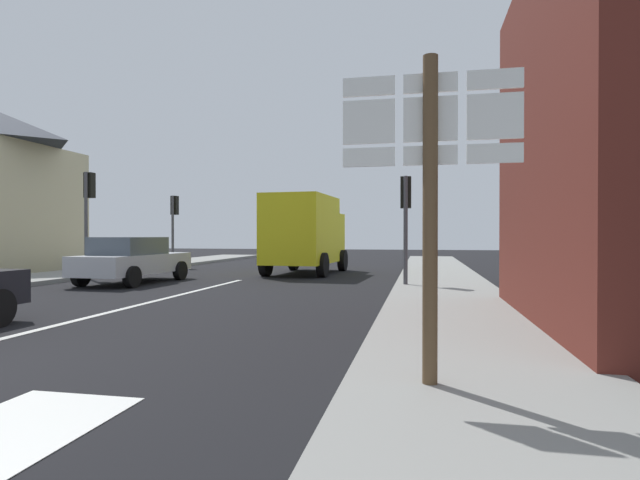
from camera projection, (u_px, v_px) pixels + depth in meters
name	position (u px, v px, depth m)	size (l,w,h in m)	color
ground_plane	(216.00, 286.00, 15.07)	(80.00, 80.00, 0.00)	black
sidewalk_right	(449.00, 297.00, 11.78)	(2.74, 44.00, 0.14)	gray
lane_centre_stripe	(144.00, 304.00, 11.15)	(0.16, 12.00, 0.01)	silver
sedan_far	(133.00, 259.00, 16.00)	(2.13, 4.28, 1.47)	#B7BABF
delivery_truck	(305.00, 232.00, 19.90)	(2.73, 5.12, 3.05)	yellow
route_sign_post	(430.00, 184.00, 4.70)	(1.66, 0.14, 3.20)	brown
traffic_light_far_left	(174.00, 214.00, 24.06)	(0.30, 0.49, 3.42)	#47474C
traffic_light_near_left	(89.00, 200.00, 17.87)	(0.30, 0.49, 3.77)	#47474C
traffic_light_near_right	(406.00, 206.00, 14.34)	(0.30, 0.49, 3.21)	#47474C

